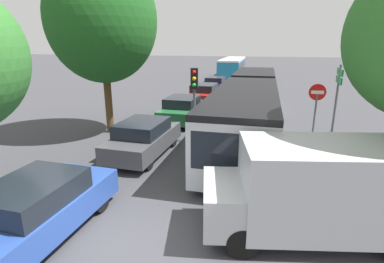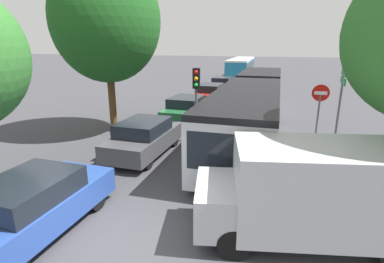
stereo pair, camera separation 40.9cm
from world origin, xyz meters
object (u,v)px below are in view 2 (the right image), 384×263
at_px(city_bus_rear, 241,66).
at_px(queued_car_navy, 222,84).
at_px(queued_car_graphite, 145,137).
at_px(queued_car_green, 187,109).
at_px(traffic_light, 196,89).
at_px(tree_left_mid, 107,23).
at_px(no_entry_sign, 319,107).
at_px(direction_sign_post, 342,90).
at_px(queued_car_red, 210,94).
at_px(articulated_bus, 254,101).
at_px(queued_car_blue, 33,205).
at_px(white_van, 315,191).

height_order(city_bus_rear, queued_car_navy, city_bus_rear).
height_order(queued_car_graphite, queued_car_green, queued_car_green).
bearing_deg(queued_car_green, traffic_light, -154.37).
height_order(traffic_light, tree_left_mid, tree_left_mid).
height_order(city_bus_rear, queued_car_graphite, city_bus_rear).
relative_size(traffic_light, no_entry_sign, 1.21).
bearing_deg(no_entry_sign, direction_sign_post, 115.38).
bearing_deg(queued_car_red, direction_sign_post, -136.11).
xyz_separation_m(queued_car_green, queued_car_navy, (-0.10, 11.52, -0.04)).
distance_m(queued_car_graphite, traffic_light, 3.25).
xyz_separation_m(queued_car_red, queued_car_navy, (-0.17, 5.82, -0.05)).
xyz_separation_m(queued_car_graphite, queued_car_red, (0.10, 11.37, 0.01)).
relative_size(articulated_bus, queued_car_graphite, 4.07).
height_order(queued_car_graphite, traffic_light, traffic_light).
relative_size(queued_car_navy, direction_sign_post, 1.13).
bearing_deg(queued_car_graphite, city_bus_rear, 1.54).
distance_m(queued_car_blue, no_entry_sign, 11.00).
bearing_deg(queued_car_red, tree_left_mid, 161.89).
bearing_deg(articulated_bus, direction_sign_post, 57.08).
bearing_deg(queued_car_navy, queued_car_graphite, -178.29).
height_order(queued_car_graphite, direction_sign_post, direction_sign_post).
xyz_separation_m(articulated_bus, white_van, (2.26, -9.49, -0.24)).
relative_size(city_bus_rear, queued_car_red, 2.65).
bearing_deg(queued_car_green, queued_car_blue, 179.97).
height_order(queued_car_graphite, tree_left_mid, tree_left_mid).
relative_size(queued_car_red, direction_sign_post, 1.20).
distance_m(queued_car_blue, direction_sign_post, 11.94).
bearing_deg(no_entry_sign, queued_car_red, -142.30).
height_order(queued_car_blue, queued_car_green, queued_car_green).
bearing_deg(queued_car_graphite, queued_car_red, 0.97).
bearing_deg(city_bus_rear, tree_left_mid, 173.04).
xyz_separation_m(queued_car_green, tree_left_mid, (-3.01, -2.95, 4.60)).
xyz_separation_m(articulated_bus, queued_car_graphite, (-3.87, -5.51, -0.74)).
distance_m(articulated_bus, white_van, 9.76).
xyz_separation_m(no_entry_sign, tree_left_mid, (-9.79, 0.03, 3.48)).
relative_size(articulated_bus, white_van, 3.28).
xyz_separation_m(queued_car_red, traffic_light, (1.47, -9.13, 1.74)).
distance_m(queued_car_blue, queued_car_navy, 22.84).
relative_size(city_bus_rear, queued_car_green, 2.67).
bearing_deg(city_bus_rear, traffic_light, -177.55).
bearing_deg(no_entry_sign, traffic_light, -85.05).
bearing_deg(queued_car_green, no_entry_sign, -112.26).
height_order(queued_car_blue, queued_car_red, queued_car_red).
relative_size(direction_sign_post, tree_left_mid, 0.43).
bearing_deg(queued_car_navy, articulated_bus, -159.89).
bearing_deg(queued_car_blue, queued_car_red, 0.25).
bearing_deg(queued_car_navy, city_bus_rear, 1.32).
xyz_separation_m(articulated_bus, no_entry_sign, (2.94, -2.82, 0.39)).
bearing_deg(queued_car_blue, queued_car_navy, 0.98).
bearing_deg(white_van, no_entry_sign, -107.75).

